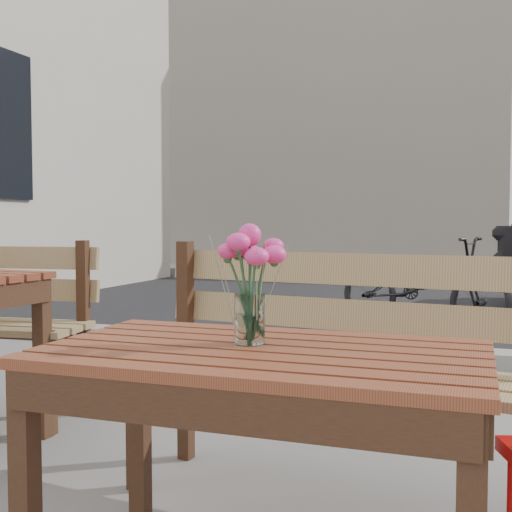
% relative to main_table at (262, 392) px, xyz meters
% --- Properties ---
extents(street, '(30.00, 8.12, 0.12)m').
position_rel_main_table_xyz_m(street, '(0.05, 5.22, -0.55)').
color(street, black).
rests_on(street, ground).
extents(backdrop_buildings, '(15.50, 4.00, 8.00)m').
position_rel_main_table_xyz_m(backdrop_buildings, '(0.22, 14.56, 3.02)').
color(backdrop_buildings, gray).
rests_on(backdrop_buildings, ground).
extents(main_table, '(1.13, 0.66, 0.69)m').
position_rel_main_table_xyz_m(main_table, '(0.00, 0.00, 0.00)').
color(main_table, maroon).
rests_on(main_table, ground).
extents(main_bench, '(1.58, 0.64, 0.96)m').
position_rel_main_table_xyz_m(main_bench, '(0.03, 0.75, 0.00)').
color(main_bench, olive).
rests_on(main_bench, ground).
extents(main_vase, '(0.17, 0.17, 0.32)m').
position_rel_main_table_xyz_m(main_vase, '(-0.05, 0.04, 0.31)').
color(main_vase, white).
rests_on(main_vase, main_table).
extents(bicycle, '(1.78, 1.05, 0.88)m').
position_rel_main_table_xyz_m(bicycle, '(-0.00, 4.76, -0.14)').
color(bicycle, black).
rests_on(bicycle, ground).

